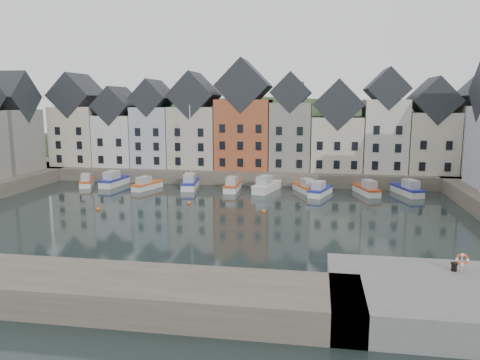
% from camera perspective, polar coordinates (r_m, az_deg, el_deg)
% --- Properties ---
extents(ground, '(260.00, 260.00, 0.00)m').
position_cam_1_polar(ground, '(51.86, -4.35, -5.02)').
color(ground, black).
rests_on(ground, ground).
extents(far_quay, '(90.00, 16.00, 2.00)m').
position_cam_1_polar(far_quay, '(80.54, 0.68, 1.00)').
color(far_quay, '#544D40').
rests_on(far_quay, ground).
extents(near_quay, '(18.00, 10.00, 2.00)m').
position_cam_1_polar(near_quay, '(32.73, 27.13, -13.18)').
color(near_quay, '#60605E').
rests_on(near_quay, ground).
extents(hillside, '(153.60, 70.40, 64.00)m').
position_cam_1_polar(hillside, '(109.88, 2.74, -6.78)').
color(hillside, black).
rests_on(hillside, ground).
extents(far_terrace, '(72.37, 8.16, 17.78)m').
position_cam_1_polar(far_terrace, '(77.33, 2.84, 6.50)').
color(far_terrace, beige).
rests_on(far_terrace, far_quay).
extents(mooring_buoys, '(20.50, 5.50, 0.50)m').
position_cam_1_polar(mooring_buoys, '(57.84, -6.96, -3.37)').
color(mooring_buoys, '#D95719').
rests_on(mooring_buoys, ground).
extents(boat_a, '(3.68, 5.91, 2.17)m').
position_cam_1_polar(boat_a, '(76.64, -18.20, -0.20)').
color(boat_a, silver).
rests_on(boat_a, ground).
extents(boat_b, '(2.78, 6.95, 2.60)m').
position_cam_1_polar(boat_b, '(75.64, -15.05, -0.07)').
color(boat_b, silver).
rests_on(boat_b, ground).
extents(boat_c, '(3.37, 5.99, 2.20)m').
position_cam_1_polar(boat_c, '(71.37, -11.31, -0.59)').
color(boat_c, silver).
rests_on(boat_c, ground).
extents(boat_d, '(2.93, 6.87, 12.73)m').
position_cam_1_polar(boat_d, '(71.19, -6.09, -0.34)').
color(boat_d, silver).
rests_on(boat_d, ground).
extents(boat_e, '(1.98, 6.16, 2.36)m').
position_cam_1_polar(boat_e, '(68.96, -0.92, -0.72)').
color(boat_e, silver).
rests_on(boat_e, ground).
extents(boat_f, '(3.87, 7.19, 2.64)m').
position_cam_1_polar(boat_f, '(68.39, 3.22, -0.75)').
color(boat_f, silver).
rests_on(boat_f, ground).
extents(boat_g, '(4.02, 6.20, 2.29)m').
position_cam_1_polar(boat_g, '(68.22, 8.01, -0.94)').
color(boat_g, silver).
rests_on(boat_g, ground).
extents(boat_h, '(3.61, 6.22, 2.28)m').
position_cam_1_polar(boat_h, '(66.42, 9.72, -1.28)').
color(boat_h, silver).
rests_on(boat_h, ground).
extents(boat_i, '(3.63, 6.45, 2.37)m').
position_cam_1_polar(boat_i, '(68.50, 15.22, -1.13)').
color(boat_i, silver).
rests_on(boat_i, ground).
extents(boat_j, '(3.89, 6.79, 2.49)m').
position_cam_1_polar(boat_j, '(69.88, 19.76, -1.12)').
color(boat_j, silver).
rests_on(boat_j, ground).
extents(mooring_bollard, '(0.48, 0.48, 0.56)m').
position_cam_1_polar(mooring_bollard, '(34.43, 24.65, -9.55)').
color(mooring_bollard, black).
rests_on(mooring_bollard, near_quay).
extents(life_ring_post, '(0.80, 0.17, 1.30)m').
position_cam_1_polar(life_ring_post, '(34.18, 25.44, -8.77)').
color(life_ring_post, gray).
rests_on(life_ring_post, near_quay).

